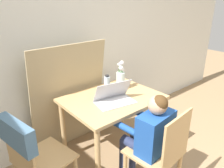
% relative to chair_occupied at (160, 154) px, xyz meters
% --- Properties ---
extents(wall_back, '(6.40, 0.05, 2.50)m').
position_rel_chair_occupied_xyz_m(wall_back, '(-0.12, 1.26, 0.80)').
color(wall_back, silver).
rests_on(wall_back, ground_plane).
extents(dining_table, '(0.95, 0.71, 0.72)m').
position_rel_chair_occupied_xyz_m(dining_table, '(0.04, 0.66, 0.16)').
color(dining_table, tan).
rests_on(dining_table, ground_plane).
extents(chair_occupied, '(0.44, 0.44, 0.87)m').
position_rel_chair_occupied_xyz_m(chair_occupied, '(0.00, 0.00, 0.00)').
color(chair_occupied, tan).
rests_on(chair_occupied, ground_plane).
extents(chair_spare, '(0.49, 0.47, 0.88)m').
position_rel_chair_occupied_xyz_m(chair_spare, '(-0.87, 0.57, 0.14)').
color(chair_spare, tan).
rests_on(chair_spare, ground_plane).
extents(person_seated, '(0.37, 0.45, 0.97)m').
position_rel_chair_occupied_xyz_m(person_seated, '(-0.01, 0.12, 0.15)').
color(person_seated, '#1E4C9E').
rests_on(person_seated, ground_plane).
extents(laptop, '(0.41, 0.29, 0.21)m').
position_rel_chair_occupied_xyz_m(laptop, '(-0.01, 0.57, 0.31)').
color(laptop, '#B2B2B7').
rests_on(laptop, dining_table).
extents(flower_vase, '(0.10, 0.10, 0.32)m').
position_rel_chair_occupied_xyz_m(flower_vase, '(0.25, 0.77, 0.39)').
color(flower_vase, silver).
rests_on(flower_vase, dining_table).
extents(water_bottle, '(0.06, 0.06, 0.19)m').
position_rel_chair_occupied_xyz_m(water_bottle, '(0.08, 0.80, 0.36)').
color(water_bottle, silver).
rests_on(water_bottle, dining_table).
extents(cardboard_panel, '(0.87, 0.19, 1.24)m').
position_rel_chair_occupied_xyz_m(cardboard_panel, '(-0.20, 1.11, 0.16)').
color(cardboard_panel, tan).
rests_on(cardboard_panel, ground_plane).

